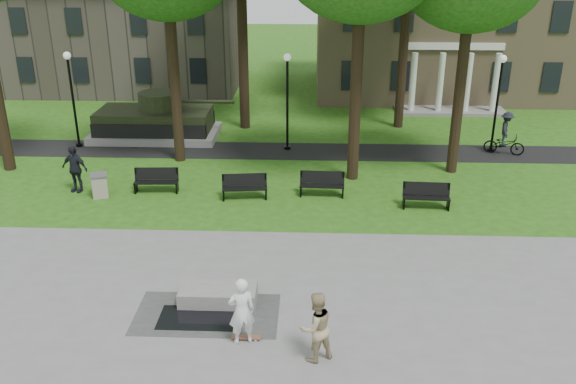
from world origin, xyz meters
name	(u,v)px	position (x,y,z in m)	size (l,w,h in m)	color
ground	(255,275)	(0.00, 0.00, 0.00)	(120.00, 120.00, 0.00)	#254F12
plaza	(236,383)	(0.00, -5.00, 0.01)	(22.00, 16.00, 0.02)	gray
footpath	(277,151)	(0.00, 12.00, 0.01)	(44.00, 2.60, 0.01)	black
building_right	(437,24)	(10.00, 26.00, 4.34)	(17.00, 12.00, 8.60)	#9E8460
building_left	(131,33)	(-11.00, 26.50, 3.60)	(15.00, 10.00, 7.20)	#4C443D
lamp_left	(72,92)	(-10.00, 12.30, 2.79)	(0.36, 0.36, 4.73)	black
lamp_mid	(287,94)	(0.50, 12.30, 2.79)	(0.36, 0.36, 4.73)	black
lamp_right	(498,96)	(10.50, 12.30, 2.79)	(0.36, 0.36, 4.73)	black
tank_monument	(156,122)	(-6.46, 14.00, 0.86)	(7.45, 3.40, 2.40)	gray
puddle	(199,318)	(-1.34, -2.40, 0.02)	(2.20, 1.20, 0.00)	black
concrete_block	(218,295)	(-0.92, -1.54, 0.24)	(2.20, 1.00, 0.45)	gray
skateboard	(246,338)	(0.07, -3.29, 0.06)	(0.78, 0.20, 0.07)	brown
skateboarder	(242,311)	(-0.01, -3.43, 0.97)	(0.69, 0.45, 1.89)	white
friend_watching	(316,327)	(1.87, -4.01, 0.95)	(0.90, 0.71, 1.86)	tan
pedestrian_walker	(75,169)	(-7.99, 6.54, 0.99)	(1.16, 0.48, 1.99)	black
cyclist	(505,137)	(11.02, 12.01, 0.86)	(1.99, 1.19, 2.10)	black
park_bench_0	(157,180)	(-4.66, 6.63, 0.52)	(1.82, 0.61, 1.00)	black
park_bench_1	(245,186)	(-0.95, 6.08, 0.52)	(1.84, 0.72, 1.00)	black
park_bench_2	(322,183)	(2.15, 6.50, 0.52)	(1.82, 0.59, 1.00)	black
park_bench_3	(426,195)	(6.17, 5.44, 0.52)	(1.82, 0.61, 1.00)	black
trash_bin	(100,185)	(-6.84, 6.02, 0.49)	(0.84, 0.84, 0.96)	gray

